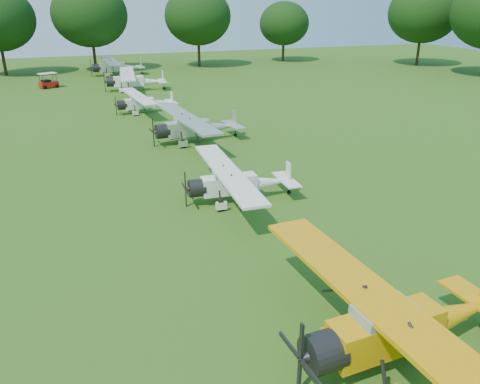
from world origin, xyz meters
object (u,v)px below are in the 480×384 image
object	(u,v)px
aircraft_5	(144,101)
aircraft_4	(194,125)
golf_cart	(48,83)
aircraft_2	(401,322)
aircraft_3	(237,181)
aircraft_7	(116,66)
aircraft_6	(133,79)

from	to	relation	value
aircraft_5	aircraft_4	bearing A→B (deg)	-86.33
aircraft_4	golf_cart	bearing A→B (deg)	105.30
aircraft_2	aircraft_3	bearing A→B (deg)	88.69
aircraft_3	golf_cart	world-z (taller)	aircraft_3
aircraft_3	golf_cart	distance (m)	42.41
aircraft_4	golf_cart	size ratio (longest dim) A/B	4.57
aircraft_2	aircraft_7	bearing A→B (deg)	88.20
aircraft_5	golf_cart	world-z (taller)	aircraft_5
aircraft_5	aircraft_7	xyz separation A→B (m)	(0.40, 25.88, 0.30)
aircraft_5	golf_cart	size ratio (longest dim) A/B	3.86
aircraft_6	aircraft_7	distance (m)	13.49
aircraft_4	aircraft_5	xyz separation A→B (m)	(-1.85, 11.50, -0.20)
aircraft_7	golf_cart	size ratio (longest dim) A/B	4.93
aircraft_3	golf_cart	bearing A→B (deg)	106.54
aircraft_3	aircraft_6	size ratio (longest dim) A/B	0.84
aircraft_3	aircraft_4	distance (m)	11.85
aircraft_6	golf_cart	world-z (taller)	aircraft_6
aircraft_2	golf_cart	bearing A→B (deg)	97.85
aircraft_7	aircraft_2	bearing A→B (deg)	-89.98
aircraft_6	aircraft_7	world-z (taller)	aircraft_7
aircraft_2	aircraft_5	distance (m)	36.34
aircraft_6	golf_cart	distance (m)	11.14
aircraft_2	aircraft_7	xyz separation A→B (m)	(-0.87, 62.20, 0.04)
aircraft_2	aircraft_3	distance (m)	13.01
aircraft_6	aircraft_4	bearing A→B (deg)	-81.08
aircraft_3	aircraft_7	size ratio (longest dim) A/B	0.82
aircraft_7	aircraft_5	bearing A→B (deg)	-91.67
aircraft_5	aircraft_7	world-z (taller)	aircraft_7
aircraft_5	aircraft_3	bearing A→B (deg)	-93.07
aircraft_5	aircraft_6	distance (m)	12.43
aircraft_3	aircraft_5	xyz separation A→B (m)	(-0.98, 23.31, -0.05)
aircraft_6	golf_cart	xyz separation A→B (m)	(-9.63, 5.57, -0.73)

